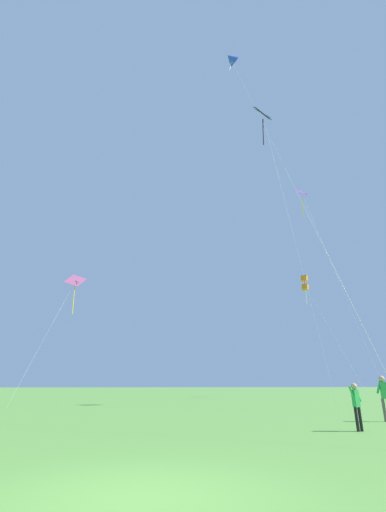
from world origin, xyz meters
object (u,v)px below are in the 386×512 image
at_px(kite_pink_low, 74,288).
at_px(kite_blue_delta, 231,59).
at_px(person_near_tree, 356,402).
at_px(kite_orange_box, 305,283).
at_px(kite_black_large, 264,123).
at_px(person_foreground_watcher, 384,394).
at_px(kite_purple_streamer, 305,202).

distance_m(kite_pink_low, kite_blue_delta, 22.55).
distance_m(kite_pink_low, person_near_tree, 25.10).
xyz_separation_m(kite_orange_box, kite_black_large, (-10.99, -18.01, 9.74)).
bearing_deg(person_foreground_watcher, kite_black_large, 91.71).
distance_m(kite_pink_low, kite_black_large, 22.50).
xyz_separation_m(kite_purple_streamer, kite_blue_delta, (-7.96, -6.61, 8.04)).
distance_m(kite_purple_streamer, person_foreground_watcher, 19.50).
bearing_deg(person_near_tree, person_foreground_watcher, 43.36).
xyz_separation_m(kite_pink_low, person_foreground_watcher, (16.49, -16.51, -8.37)).
bearing_deg(kite_blue_delta, person_near_tree, -78.10).
bearing_deg(kite_pink_low, kite_blue_delta, -44.82).
bearing_deg(kite_blue_delta, kite_black_large, 52.04).
height_order(kite_orange_box, person_near_tree, kite_orange_box).
bearing_deg(kite_black_large, person_foreground_watcher, -88.29).
relative_size(kite_purple_streamer, kite_orange_box, 1.19).
xyz_separation_m(kite_blue_delta, kite_black_large, (4.35, 5.57, -0.81)).
bearing_deg(person_near_tree, kite_pink_low, 124.73).
bearing_deg(kite_pink_low, person_foreground_watcher, -45.04).
bearing_deg(kite_purple_streamer, person_near_tree, -114.03).
height_order(kite_black_large, person_near_tree, kite_black_large).
relative_size(kite_orange_box, person_foreground_watcher, 8.36).
height_order(kite_purple_streamer, kite_black_large, kite_black_large).
relative_size(kite_blue_delta, person_foreground_watcher, 13.88).
height_order(kite_pink_low, kite_orange_box, kite_orange_box).
relative_size(person_foreground_watcher, person_near_tree, 1.21).
xyz_separation_m(kite_pink_low, kite_black_large, (16.18, -6.19, 14.36)).
xyz_separation_m(kite_pink_low, person_near_tree, (13.44, -19.39, -8.55)).
height_order(kite_pink_low, kite_blue_delta, kite_blue_delta).
relative_size(kite_pink_low, kite_orange_box, 0.71).
distance_m(kite_purple_streamer, kite_black_large, 8.16).
bearing_deg(kite_purple_streamer, kite_pink_low, 165.43).
distance_m(kite_pink_low, person_foreground_watcher, 24.79).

